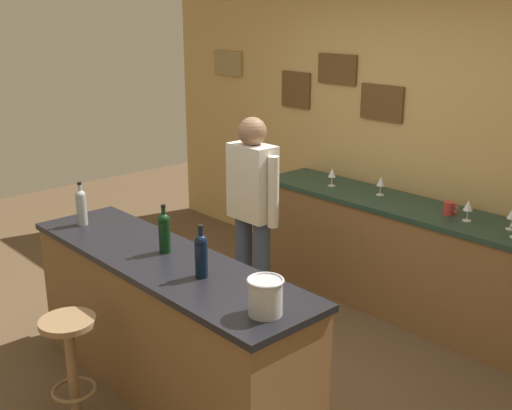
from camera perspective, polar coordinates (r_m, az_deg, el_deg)
name	(u,v)px	position (r m, az deg, el deg)	size (l,w,h in m)	color
ground_plane	(217,367)	(4.43, -3.57, -14.58)	(10.00, 10.00, 0.00)	brown
back_wall	(402,128)	(5.35, 13.25, 6.87)	(6.00, 0.09, 2.80)	tan
bar_counter	(166,326)	(3.99, -8.23, -10.91)	(2.25, 0.60, 0.92)	brown
side_counter	(409,260)	(5.09, 13.89, -4.91)	(2.81, 0.56, 0.90)	brown
bartender	(252,208)	(4.61, -0.33, -0.32)	(0.52, 0.21, 1.62)	#384766
bar_stool	(71,354)	(3.82, -16.65, -12.93)	(0.32, 0.32, 0.68)	olive
wine_bottle_a	(81,206)	(4.44, -15.74, -0.08)	(0.07, 0.07, 0.31)	#999E99
wine_bottle_b	(164,231)	(3.83, -8.41, -2.40)	(0.07, 0.07, 0.31)	black
wine_bottle_c	(201,254)	(3.46, -5.05, -4.50)	(0.07, 0.07, 0.31)	black
ice_bucket	(265,296)	(3.05, 0.87, -8.32)	(0.19, 0.19, 0.19)	#B7BABF
wine_glass_a	(332,173)	(5.35, 6.99, 2.89)	(0.07, 0.07, 0.16)	silver
wine_glass_b	(381,182)	(5.15, 11.38, 2.08)	(0.07, 0.07, 0.16)	silver
wine_glass_c	(468,206)	(4.67, 18.89, -0.11)	(0.07, 0.07, 0.16)	silver
wine_glass_d	(512,214)	(4.60, 22.44, -0.80)	(0.07, 0.07, 0.16)	silver
coffee_mug	(449,209)	(4.79, 17.29, -0.32)	(0.13, 0.08, 0.09)	#B2332D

